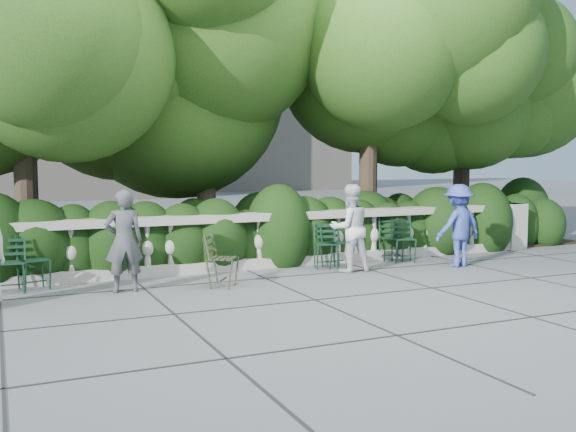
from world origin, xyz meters
name	(u,v)px	position (x,y,z in m)	size (l,w,h in m)	color
ground	(315,285)	(0.00, 0.00, 0.00)	(90.00, 90.00, 0.00)	#54575C
balustrade	(270,241)	(0.00, 1.80, 0.49)	(12.00, 0.44, 1.00)	#9E998E
shrub_hedge	(246,258)	(0.00, 3.00, 0.00)	(15.00, 2.60, 1.70)	black
tree_canopy	(274,59)	(0.69, 3.19, 3.96)	(15.04, 6.52, 6.78)	#3F3023
chair_a	(11,295)	(-4.35, 1.14, 0.00)	(0.44, 0.48, 0.84)	black
chair_b	(38,291)	(-3.98, 1.28, 0.00)	(0.44, 0.48, 0.84)	black
chair_c	(339,269)	(1.08, 1.15, 0.00)	(0.44, 0.48, 0.84)	black
chair_d	(393,262)	(2.36, 1.33, 0.00)	(0.44, 0.48, 0.84)	black
chair_e	(327,270)	(0.82, 1.11, 0.00)	(0.44, 0.48, 0.84)	black
chair_f	(405,263)	(2.50, 1.13, 0.00)	(0.44, 0.48, 0.84)	black
chair_weathered	(232,287)	(-1.26, 0.32, 0.00)	(0.44, 0.48, 0.84)	black
person_woman_grey	(124,241)	(-2.81, 0.68, 0.76)	(0.56, 0.36, 1.52)	#44454A
person_casual_man	(350,228)	(1.09, 0.80, 0.76)	(0.74, 0.58, 1.53)	silver
person_older_blue	(458,226)	(3.17, 0.45, 0.75)	(0.97, 0.56, 1.51)	#3546A1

